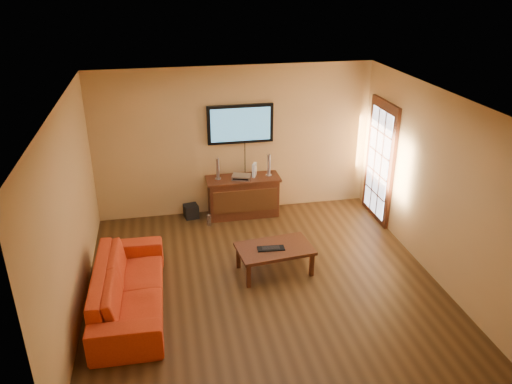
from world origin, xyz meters
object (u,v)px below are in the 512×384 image
object	(u,v)px
speaker_left	(218,169)
game_console	(254,170)
keyboard	(271,248)
bottle	(209,220)
television	(240,124)
media_console	(243,196)
subwoofer	(191,211)
sofa	(128,280)
speaker_right	(269,166)
av_receiver	(241,177)
coffee_table	(275,250)

from	to	relation	value
speaker_left	game_console	world-z (taller)	speaker_left
speaker_left	game_console	size ratio (longest dim) A/B	1.64
keyboard	bottle	bearing A→B (deg)	113.32
television	speaker_left	size ratio (longest dim) A/B	2.97
media_console	subwoofer	distance (m)	0.99
sofa	game_console	world-z (taller)	game_console
subwoofer	keyboard	size ratio (longest dim) A/B	0.60
speaker_right	av_receiver	distance (m)	0.54
speaker_left	speaker_right	world-z (taller)	speaker_right
media_console	game_console	world-z (taller)	game_console
sofa	speaker_left	size ratio (longest dim) A/B	5.62
television	av_receiver	distance (m)	0.94
sofa	speaker_left	world-z (taller)	speaker_left
speaker_left	av_receiver	world-z (taller)	speaker_left
sofa	keyboard	distance (m)	2.08
television	bottle	bearing A→B (deg)	-143.17
coffee_table	speaker_left	bearing A→B (deg)	105.98
subwoofer	game_console	bearing A→B (deg)	-12.81
coffee_table	subwoofer	size ratio (longest dim) A/B	4.77
television	keyboard	xyz separation A→B (m)	(0.06, -2.22, -1.25)
sofa	subwoofer	xyz separation A→B (m)	(1.01, 2.52, -0.31)
speaker_left	bottle	size ratio (longest dim) A/B	1.75
av_receiver	game_console	world-z (taller)	game_console
coffee_table	speaker_right	size ratio (longest dim) A/B	2.89
television	keyboard	bearing A→B (deg)	-88.41
subwoofer	media_console	bearing A→B (deg)	-15.53
game_console	keyboard	bearing A→B (deg)	-70.13
subwoofer	bottle	xyz separation A→B (m)	(0.28, -0.38, -0.02)
av_receiver	keyboard	distance (m)	2.00
subwoofer	keyboard	bearing A→B (deg)	-74.49
television	game_console	bearing A→B (deg)	-39.14
coffee_table	subwoofer	world-z (taller)	coffee_table
av_receiver	speaker_right	bearing A→B (deg)	25.26
media_console	av_receiver	distance (m)	0.41
coffee_table	speaker_right	bearing A→B (deg)	79.93
sofa	av_receiver	xyz separation A→B (m)	(1.93, 2.40, 0.34)
speaker_right	keyboard	world-z (taller)	speaker_right
coffee_table	keyboard	bearing A→B (deg)	-151.14
sofa	av_receiver	bearing A→B (deg)	-37.39
game_console	bottle	size ratio (longest dim) A/B	1.06
media_console	keyboard	bearing A→B (deg)	-88.24
game_console	subwoofer	size ratio (longest dim) A/B	0.99
speaker_left	av_receiver	xyz separation A→B (m)	(0.41, -0.08, -0.15)
subwoofer	bottle	distance (m)	0.47
keyboard	television	bearing A→B (deg)	91.59
coffee_table	bottle	world-z (taller)	coffee_table
game_console	subwoofer	bearing A→B (deg)	-158.09
media_console	bottle	distance (m)	0.78
speaker_right	bottle	size ratio (longest dim) A/B	1.77
media_console	bottle	bearing A→B (deg)	-156.53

